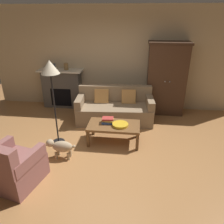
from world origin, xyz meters
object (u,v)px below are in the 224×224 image
object	(u,v)px
armoire	(166,79)
couch	(115,109)
mantel_vase_bronze	(66,66)
armchair_near_left	(12,168)
coffee_table	(114,127)
dog	(61,147)
mantel_vase_slate	(54,67)
fireplace	(62,88)
book_stack	(108,120)
floor_lamp	(50,72)
fruit_bowl	(120,125)

from	to	relation	value
armoire	couch	distance (m)	1.61
mantel_vase_bronze	armchair_near_left	bearing A→B (deg)	-88.68
coffee_table	dog	xyz separation A→B (m)	(-0.95, -0.69, -0.12)
mantel_vase_slate	couch	bearing A→B (deg)	-22.10
fireplace	book_stack	bearing A→B (deg)	-47.84
coffee_table	floor_lamp	distance (m)	1.69
coffee_table	book_stack	xyz separation A→B (m)	(-0.14, 0.06, 0.11)
dog	coffee_table	bearing A→B (deg)	36.07
fireplace	armoire	distance (m)	2.98
mantel_vase_slate	armchair_near_left	size ratio (longest dim) A/B	0.18
armoire	book_stack	distance (m)	2.21
coffee_table	mantel_vase_slate	size ratio (longest dim) A/B	6.62
mantel_vase_bronze	floor_lamp	bearing A→B (deg)	-79.73
fruit_bowl	mantel_vase_bronze	world-z (taller)	mantel_vase_bronze
coffee_table	book_stack	world-z (taller)	book_stack
couch	mantel_vase_bronze	size ratio (longest dim) A/B	10.43
book_stack	fruit_bowl	bearing A→B (deg)	-19.33
coffee_table	dog	size ratio (longest dim) A/B	1.91
armoire	mantel_vase_slate	size ratio (longest dim) A/B	11.59
fruit_bowl	dog	xyz separation A→B (m)	(-1.09, -0.65, -0.20)
armoire	mantel_vase_bronze	size ratio (longest dim) A/B	10.17
book_stack	floor_lamp	bearing A→B (deg)	-167.74
couch	book_stack	world-z (taller)	couch
fireplace	armoire	size ratio (longest dim) A/B	0.65
armoire	mantel_vase_slate	distance (m)	3.14
armoire	fruit_bowl	bearing A→B (deg)	-121.22
armchair_near_left	armoire	bearing A→B (deg)	49.94
book_stack	dog	size ratio (longest dim) A/B	0.46
floor_lamp	dog	xyz separation A→B (m)	(0.25, -0.52, -1.30)
fruit_bowl	mantel_vase_slate	bearing A→B (deg)	138.15
mantel_vase_bronze	dog	distance (m)	2.74
fruit_bowl	couch	bearing A→B (deg)	101.97
fruit_bowl	armchair_near_left	distance (m)	2.16
armoire	mantel_vase_slate	xyz separation A→B (m)	(-3.13, 0.06, 0.24)
fruit_bowl	book_stack	bearing A→B (deg)	160.67
mantel_vase_bronze	floor_lamp	xyz separation A→B (m)	(0.36, -1.97, 0.34)
armoire	mantel_vase_bronze	world-z (taller)	armoire
book_stack	floor_lamp	distance (m)	1.52
armchair_near_left	dog	distance (m)	0.94
fireplace	dog	xyz separation A→B (m)	(0.79, -2.51, -0.32)
armoire	fruit_bowl	xyz separation A→B (m)	(-1.08, -1.78, -0.52)
fruit_bowl	mantel_vase_slate	world-z (taller)	mantel_vase_slate
book_stack	armchair_near_left	bearing A→B (deg)	-131.25
coffee_table	floor_lamp	bearing A→B (deg)	-171.94
floor_lamp	couch	bearing A→B (deg)	48.15
coffee_table	mantel_vase_slate	distance (m)	2.76
fireplace	armchair_near_left	distance (m)	3.30
couch	mantel_vase_bronze	world-z (taller)	mantel_vase_bronze
armoire	coffee_table	size ratio (longest dim) A/B	1.75
mantel_vase_slate	fruit_bowl	bearing A→B (deg)	-41.85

